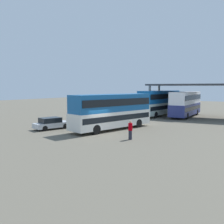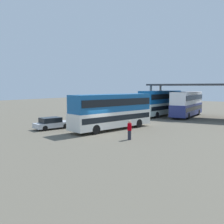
{
  "view_description": "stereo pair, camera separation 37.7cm",
  "coord_description": "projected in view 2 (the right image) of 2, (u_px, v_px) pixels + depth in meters",
  "views": [
    {
      "loc": [
        14.91,
        -20.06,
        4.77
      ],
      "look_at": [
        -0.55,
        3.19,
        2.0
      ],
      "focal_mm": 39.73,
      "sensor_mm": 36.0,
      "label": 1
    },
    {
      "loc": [
        15.22,
        -19.85,
        4.77
      ],
      "look_at": [
        -0.55,
        3.19,
        2.0
      ],
      "focal_mm": 39.73,
      "sensor_mm": 36.0,
      "label": 2
    }
  ],
  "objects": [
    {
      "name": "double_decker_mid_row",
      "position": [
        187.0,
        103.0,
        40.33
      ],
      "size": [
        2.9,
        10.52,
        4.06
      ],
      "rotation": [
        0.0,
        0.0,
        1.61
      ],
      "color": "navy",
      "rests_on": "ground_plane"
    },
    {
      "name": "double_decker_near_canopy",
      "position": [
        161.0,
        102.0,
        41.77
      ],
      "size": [
        3.44,
        10.74,
        4.22
      ],
      "rotation": [
        0.0,
        0.0,
        1.47
      ],
      "color": "silver",
      "rests_on": "ground_plane"
    },
    {
      "name": "parked_hatchback",
      "position": [
        52.0,
        123.0,
        28.49
      ],
      "size": [
        2.75,
        4.39,
        1.35
      ],
      "rotation": [
        0.0,
        0.0,
        1.3
      ],
      "color": "silver",
      "rests_on": "ground_plane"
    },
    {
      "name": "double_decker_main",
      "position": [
        112.0,
        110.0,
        28.04
      ],
      "size": [
        4.87,
        10.84,
        4.0
      ],
      "rotation": [
        0.0,
        0.0,
        1.34
      ],
      "color": "white",
      "rests_on": "ground_plane"
    },
    {
      "name": "ground_plane",
      "position": [
        99.0,
        134.0,
        25.32
      ],
      "size": [
        140.0,
        140.0,
        0.0
      ],
      "primitive_type": "plane",
      "color": "#5C574A"
    },
    {
      "name": "depot_canopy",
      "position": [
        220.0,
        86.0,
        37.31
      ],
      "size": [
        21.73,
        9.49,
        5.32
      ],
      "rotation": [
        0.0,
        0.0,
        0.13
      ],
      "color": "#33353A",
      "rests_on": "ground_plane"
    },
    {
      "name": "pedestrian_waiting",
      "position": [
        129.0,
        130.0,
        22.64
      ],
      "size": [
        0.38,
        0.38,
        1.76
      ],
      "rotation": [
        0.0,
        0.0,
        2.61
      ],
      "color": "#262633",
      "rests_on": "ground_plane"
    }
  ]
}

